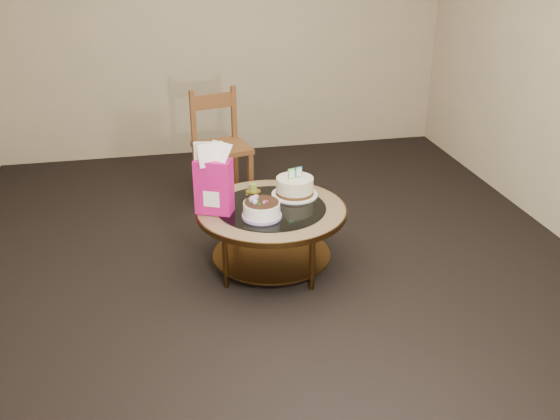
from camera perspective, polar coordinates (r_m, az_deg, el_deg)
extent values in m
plane|color=black|center=(4.41, -0.76, -5.16)|extent=(5.00, 5.00, 0.00)
cube|color=tan|center=(6.35, -5.39, 16.63)|extent=(4.50, 0.02, 2.60)
cube|color=tan|center=(1.70, 15.66, -8.53)|extent=(4.50, 0.02, 2.60)
cylinder|color=#563918|center=(4.55, 3.02, -1.17)|extent=(0.04, 0.04, 0.42)
cylinder|color=#563918|center=(4.58, -4.07, -1.00)|extent=(0.04, 0.04, 0.42)
cylinder|color=#563918|center=(4.09, -5.02, -4.47)|extent=(0.04, 0.04, 0.42)
cylinder|color=#563918|center=(4.05, 2.96, -4.70)|extent=(0.04, 0.04, 0.42)
cylinder|color=#563918|center=(4.36, -0.77, -4.02)|extent=(0.82, 0.82, 0.02)
cylinder|color=#563918|center=(4.21, -0.80, -0.06)|extent=(1.02, 1.02, 0.04)
cylinder|color=#997854|center=(4.20, -0.80, 0.11)|extent=(1.00, 1.00, 0.01)
cylinder|color=black|center=(4.20, -0.80, 0.21)|extent=(0.74, 0.74, 0.01)
cylinder|color=#A58BC5|center=(4.05, -1.68, -0.53)|extent=(0.26, 0.26, 0.02)
cylinder|color=white|center=(4.03, -1.68, 0.01)|extent=(0.24, 0.24, 0.11)
cylinder|color=black|center=(4.01, -1.69, 0.73)|extent=(0.22, 0.22, 0.01)
sphere|color=#A58BC5|center=(4.00, -2.55, 0.97)|extent=(0.05, 0.05, 0.05)
sphere|color=#A58BC5|center=(4.04, -2.25, 1.15)|extent=(0.04, 0.04, 0.04)
sphere|color=#A58BC5|center=(3.97, -2.32, 0.73)|extent=(0.04, 0.04, 0.04)
cone|color=#1D6D26|center=(4.01, -2.06, 0.84)|extent=(0.03, 0.04, 0.02)
cone|color=#1D6D26|center=(3.99, -2.72, 0.66)|extent=(0.03, 0.03, 0.02)
cone|color=#1D6D26|center=(4.06, -2.19, 1.12)|extent=(0.03, 0.02, 0.02)
cone|color=#1D6D26|center=(3.97, -1.92, 0.56)|extent=(0.03, 0.03, 0.02)
cylinder|color=white|center=(4.37, 1.35, 1.43)|extent=(0.32, 0.32, 0.01)
cylinder|color=#442A13|center=(4.37, 1.35, 1.64)|extent=(0.27, 0.27, 0.02)
cylinder|color=#F2EAC9|center=(4.34, 1.36, 2.36)|extent=(0.26, 0.26, 0.10)
cube|color=#54BF51|center=(4.30, 1.03, 3.33)|extent=(0.05, 0.03, 0.07)
cube|color=white|center=(4.30, 1.03, 3.33)|extent=(0.04, 0.02, 0.06)
cube|color=#3B8ECA|center=(4.33, 1.71, 3.48)|extent=(0.05, 0.03, 0.07)
cube|color=white|center=(4.33, 1.71, 3.48)|extent=(0.04, 0.02, 0.06)
cube|color=#D3137F|center=(4.08, -6.06, 2.17)|extent=(0.27, 0.21, 0.37)
cube|color=white|center=(4.10, -6.02, 1.34)|extent=(0.15, 0.17, 0.11)
cube|color=tan|center=(4.41, -2.46, 1.58)|extent=(0.11, 0.11, 0.01)
cylinder|color=gold|center=(4.41, -2.47, 1.69)|extent=(0.11, 0.11, 0.01)
cylinder|color=olive|center=(4.40, -2.47, 2.07)|extent=(0.05, 0.05, 0.05)
cylinder|color=black|center=(4.38, -2.48, 2.45)|extent=(0.00, 0.00, 0.01)
cube|color=brown|center=(5.33, -5.33, 5.68)|extent=(0.51, 0.51, 0.04)
cube|color=brown|center=(5.19, -6.47, 2.39)|extent=(0.05, 0.05, 0.46)
cube|color=brown|center=(5.31, -2.70, 3.03)|extent=(0.05, 0.05, 0.46)
cube|color=brown|center=(5.52, -7.67, 3.72)|extent=(0.05, 0.05, 0.46)
cube|color=brown|center=(5.63, -4.09, 4.30)|extent=(0.05, 0.05, 0.46)
cube|color=brown|center=(5.37, -7.96, 8.34)|extent=(0.05, 0.05, 0.47)
cube|color=brown|center=(5.48, -4.24, 8.85)|extent=(0.05, 0.05, 0.47)
cube|color=brown|center=(5.39, -6.14, 9.85)|extent=(0.37, 0.11, 0.12)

